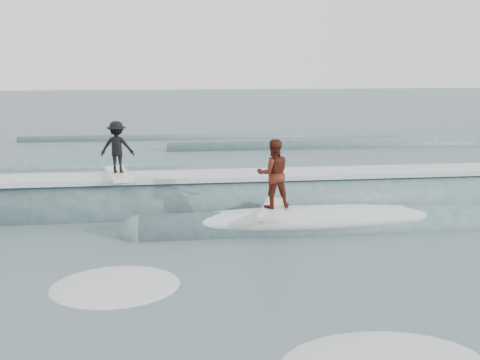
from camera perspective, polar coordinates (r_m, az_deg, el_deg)
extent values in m
plane|color=#3F585C|center=(9.60, 4.32, -13.98)|extent=(160.00, 160.00, 0.00)
cylinder|color=#335156|center=(15.95, -0.43, -3.10)|extent=(21.31, 1.92, 1.92)
cylinder|color=#335156|center=(14.19, 7.85, -5.19)|extent=(9.00, 1.06, 1.06)
sphere|color=#335156|center=(13.78, -10.66, -5.83)|extent=(1.06, 1.06, 1.06)
sphere|color=#335156|center=(15.92, 23.77, -4.21)|extent=(1.06, 1.06, 1.06)
cube|color=silver|center=(15.70, -0.44, 0.53)|extent=(18.00, 1.30, 0.14)
ellipsoid|color=silver|center=(14.10, 7.89, -4.03)|extent=(7.60, 1.30, 0.60)
cube|color=silver|center=(15.67, -12.83, 0.64)|extent=(1.01, 2.07, 0.10)
imported|color=black|center=(15.53, -12.97, 3.46)|extent=(0.98, 0.61, 1.46)
cube|color=silver|center=(13.79, 3.53, -3.10)|extent=(1.11, 2.07, 0.10)
imported|color=#48170D|center=(13.57, 3.58, 0.69)|extent=(0.89, 0.72, 1.76)
ellipsoid|color=silver|center=(10.91, -13.18, -10.94)|extent=(3.00, 2.05, 0.10)
cylinder|color=#335156|center=(28.77, 14.71, 3.48)|extent=(22.00, 0.80, 0.80)
cylinder|color=#335156|center=(30.81, -2.46, 4.44)|extent=(22.00, 0.60, 0.60)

